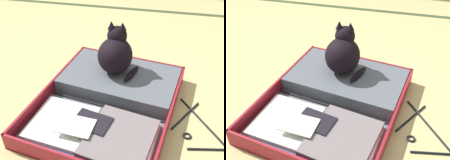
# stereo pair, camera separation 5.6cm
# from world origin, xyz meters

# --- Properties ---
(ground_plane) EXTENTS (10.00, 10.00, 0.00)m
(ground_plane) POSITION_xyz_m (0.00, 0.00, 0.00)
(ground_plane) COLOR tan
(tatami_border) EXTENTS (4.80, 0.05, 0.00)m
(tatami_border) POSITION_xyz_m (0.00, 1.32, 0.00)
(tatami_border) COLOR #36462A
(tatami_border) RESTS_ON ground_plane
(open_suitcase) EXTENTS (0.80, 0.92, 0.09)m
(open_suitcase) POSITION_xyz_m (0.06, 0.00, 0.04)
(open_suitcase) COLOR maroon
(open_suitcase) RESTS_ON ground_plane
(black_cat) EXTENTS (0.24, 0.24, 0.28)m
(black_cat) POSITION_xyz_m (0.04, 0.20, 0.20)
(black_cat) COLOR black
(black_cat) RESTS_ON open_suitcase
(clothes_hanger) EXTENTS (0.34, 0.40, 0.01)m
(clothes_hanger) POSITION_xyz_m (0.53, -0.11, 0.01)
(clothes_hanger) COLOR black
(clothes_hanger) RESTS_ON ground_plane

